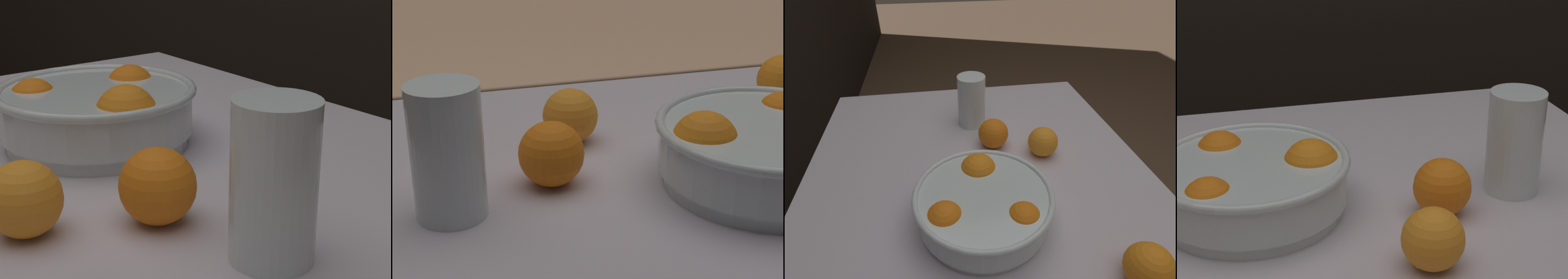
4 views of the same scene
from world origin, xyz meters
TOP-DOWN VIEW (x-y plane):
  - dining_table at (0.00, 0.00)m, footprint 1.07×0.84m
  - fruit_bowl at (-0.08, 0.02)m, footprint 0.27×0.27m
  - juice_glass at (0.29, -0.01)m, footprint 0.08×0.08m
  - orange_loose_near_bowl at (-0.25, -0.23)m, footprint 0.08×0.08m
  - orange_loose_front at (0.11, -0.17)m, footprint 0.08×0.08m
  - orange_loose_aside at (0.17, -0.05)m, footprint 0.08×0.08m

SIDE VIEW (x-z plane):
  - dining_table at x=0.00m, z-range 0.28..1.01m
  - orange_loose_front at x=0.11m, z-range 0.74..0.81m
  - orange_loose_near_bowl at x=-0.25m, z-range 0.74..0.82m
  - orange_loose_aside at x=0.17m, z-range 0.74..0.82m
  - fruit_bowl at x=-0.08m, z-range 0.73..0.83m
  - juice_glass at x=0.29m, z-range 0.73..0.88m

